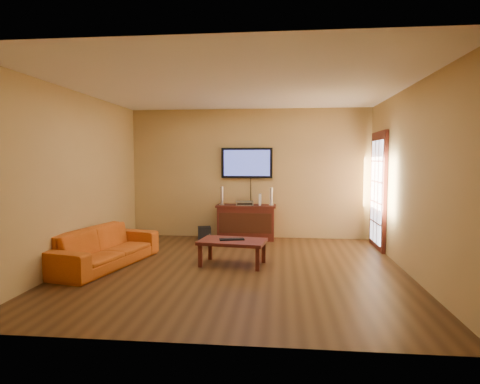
# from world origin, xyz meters

# --- Properties ---
(ground_plane) EXTENTS (5.00, 5.00, 0.00)m
(ground_plane) POSITION_xyz_m (0.00, 0.00, 0.00)
(ground_plane) COLOR #38220F
(ground_plane) RESTS_ON ground
(room_walls) EXTENTS (5.00, 5.00, 5.00)m
(room_walls) POSITION_xyz_m (0.00, 0.62, 1.69)
(room_walls) COLOR tan
(room_walls) RESTS_ON ground
(french_door) EXTENTS (0.07, 1.02, 2.22)m
(french_door) POSITION_xyz_m (2.46, 1.70, 1.05)
(french_door) COLOR #43150F
(french_door) RESTS_ON ground
(media_console) EXTENTS (1.22, 0.47, 0.71)m
(media_console) POSITION_xyz_m (-0.04, 2.26, 0.36)
(media_console) COLOR #43150F
(media_console) RESTS_ON ground
(television) EXTENTS (1.07, 0.08, 0.63)m
(television) POSITION_xyz_m (-0.04, 2.45, 1.58)
(television) COLOR black
(television) RESTS_ON ground
(coffee_table) EXTENTS (1.09, 0.75, 0.39)m
(coffee_table) POSITION_xyz_m (-0.08, 0.22, 0.34)
(coffee_table) COLOR #43150F
(coffee_table) RESTS_ON ground
(sofa) EXTENTS (0.99, 2.07, 0.78)m
(sofa) POSITION_xyz_m (-2.06, -0.03, 0.39)
(sofa) COLOR #BF5515
(sofa) RESTS_ON ground
(speaker_left) EXTENTS (0.10, 0.10, 0.38)m
(speaker_left) POSITION_xyz_m (-0.54, 2.24, 0.89)
(speaker_left) COLOR silver
(speaker_left) RESTS_ON media_console
(speaker_right) EXTENTS (0.10, 0.10, 0.36)m
(speaker_right) POSITION_xyz_m (0.47, 2.28, 0.88)
(speaker_right) COLOR silver
(speaker_right) RESTS_ON media_console
(av_receiver) EXTENTS (0.38, 0.29, 0.08)m
(av_receiver) POSITION_xyz_m (-0.07, 2.21, 0.75)
(av_receiver) COLOR silver
(av_receiver) RESTS_ON media_console
(game_console) EXTENTS (0.05, 0.17, 0.23)m
(game_console) POSITION_xyz_m (0.24, 2.27, 0.83)
(game_console) COLOR white
(game_console) RESTS_ON media_console
(subwoofer) EXTENTS (0.31, 0.31, 0.26)m
(subwoofer) POSITION_xyz_m (-0.90, 2.16, 0.13)
(subwoofer) COLOR black
(subwoofer) RESTS_ON ground
(bottle) EXTENTS (0.06, 0.06, 0.19)m
(bottle) POSITION_xyz_m (-0.73, 1.84, 0.09)
(bottle) COLOR white
(bottle) RESTS_ON ground
(keyboard) EXTENTS (0.41, 0.23, 0.02)m
(keyboard) POSITION_xyz_m (-0.09, 0.23, 0.40)
(keyboard) COLOR black
(keyboard) RESTS_ON coffee_table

